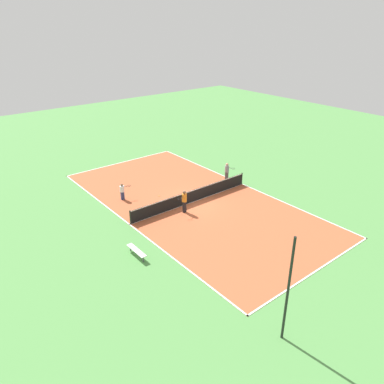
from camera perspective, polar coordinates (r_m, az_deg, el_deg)
name	(u,v)px	position (r m, az deg, el deg)	size (l,w,h in m)	color
ground_plane	(192,202)	(29.64, 0.00, -1.58)	(80.00, 80.00, 0.00)	#518E47
court_surface	(192,202)	(29.64, 0.00, -1.56)	(11.43, 22.93, 0.02)	#B75633
tennis_net	(192,196)	(29.39, 0.00, -0.59)	(11.23, 0.10, 1.07)	black
bench	(136,251)	(23.30, -8.46, -8.87)	(0.36, 1.80, 0.45)	silver
player_baseline_gray	(227,171)	(33.30, 5.35, 3.26)	(0.65, 0.99, 1.68)	#4C4C51
player_near_white	(122,191)	(30.25, -10.58, 0.21)	(0.97, 0.44, 1.37)	navy
player_center_orange	(184,200)	(27.67, -1.18, -1.20)	(0.99, 0.61, 1.77)	black
tennis_ball_midcourt	(208,189)	(31.77, 2.45, 0.42)	(0.07, 0.07, 0.07)	#CCE033
tennis_ball_right_alley	(159,196)	(30.67, -5.05, -0.60)	(0.07, 0.07, 0.07)	#CCE033
fence_post_back_right	(288,291)	(17.03, 14.42, -14.35)	(0.12, 0.12, 5.39)	black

